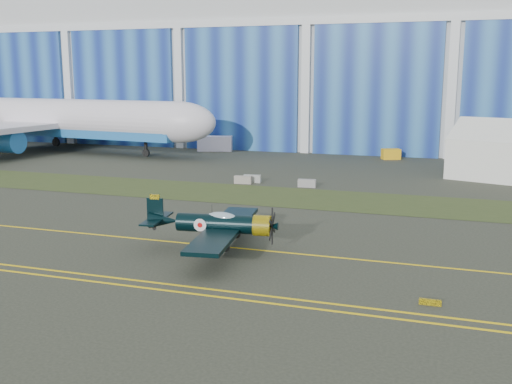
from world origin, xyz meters
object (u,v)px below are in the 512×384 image
(tug, at_px, (391,154))
(jetliner, at_px, (46,76))
(warbird, at_px, (216,223))
(shipping_container, at_px, (215,144))

(tug, bearing_deg, jetliner, 165.48)
(warbird, distance_m, shipping_container, 57.41)
(warbird, height_order, jetliner, jetliner)
(shipping_container, xyz_separation_m, tug, (28.68, -0.99, -0.44))
(warbird, bearing_deg, tug, 74.83)
(warbird, relative_size, jetliner, 0.19)
(warbird, xyz_separation_m, tug, (6.92, 52.13, -1.24))
(jetliner, distance_m, shipping_container, 29.68)
(warbird, distance_m, tug, 52.61)
(jetliner, bearing_deg, tug, 13.29)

